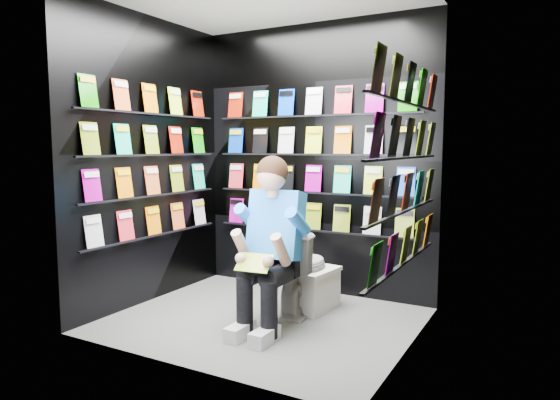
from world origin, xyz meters
The scene contains 13 objects.
floor centered at (0.00, 0.00, 0.00)m, with size 2.40×2.40×0.00m, color #5E5E5B.
wall_back centered at (0.00, 1.00, 1.30)m, with size 2.40×0.04×2.60m, color black.
wall_front centered at (0.00, -1.00, 1.30)m, with size 2.40×0.04×2.60m, color black.
wall_left centered at (-1.20, 0.00, 1.30)m, with size 0.04×2.00×2.60m, color black.
wall_right centered at (1.20, 0.00, 1.30)m, with size 0.04×2.00×2.60m, color black.
comics_back centered at (0.00, 0.97, 1.31)m, with size 2.10×0.06×1.37m, color orange, non-canonical shape.
comics_left centered at (-1.17, 0.00, 1.31)m, with size 0.06×1.70×1.37m, color orange, non-canonical shape.
comics_right centered at (1.17, 0.00, 1.31)m, with size 0.06×1.70×1.37m, color orange, non-canonical shape.
toilet centered at (0.16, 0.36, 0.37)m, with size 0.42×0.75×0.73m, color white.
longbox centered at (0.27, 0.46, 0.17)m, with size 0.24×0.44×0.33m, color silver.
longbox_lid centered at (0.27, 0.46, 0.35)m, with size 0.27×0.46×0.03m, color silver.
reader centered at (0.16, -0.02, 0.79)m, with size 0.55×0.81×1.49m, color #2A7CE8, non-canonical shape.
held_comic centered at (0.16, -0.37, 0.58)m, with size 0.26×0.01×0.18m, color green.
Camera 1 is at (2.05, -3.42, 1.43)m, focal length 32.00 mm.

